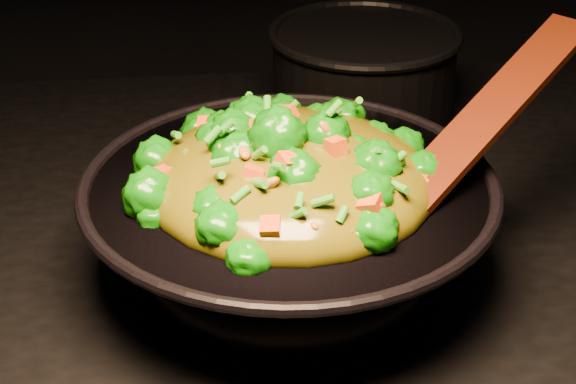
{
  "coord_description": "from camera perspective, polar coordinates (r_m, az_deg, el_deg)",
  "views": [
    {
      "loc": [
        -0.2,
        -0.77,
        1.41
      ],
      "look_at": [
        -0.12,
        -0.06,
        0.99
      ],
      "focal_mm": 55.0,
      "sensor_mm": 36.0,
      "label": 1
    }
  ],
  "objects": [
    {
      "name": "back_pot",
      "position": [
        1.14,
        4.87,
        7.34
      ],
      "size": [
        0.27,
        0.27,
        0.13
      ],
      "primitive_type": "cylinder",
      "rotation": [
        0.0,
        0.0,
        -0.19
      ],
      "color": "black",
      "rests_on": "stovetop"
    },
    {
      "name": "spatula",
      "position": [
        0.84,
        12.67,
        4.72
      ],
      "size": [
        0.25,
        0.21,
        0.12
      ],
      "primitive_type": "cube",
      "rotation": [
        0.0,
        -0.38,
        0.68
      ],
      "color": "#3B1407",
      "rests_on": "wok"
    },
    {
      "name": "wok",
      "position": [
        0.84,
        0.07,
        -2.57
      ],
      "size": [
        0.5,
        0.5,
        0.11
      ],
      "primitive_type": null,
      "rotation": [
        0.0,
        0.0,
        -0.42
      ],
      "color": "black",
      "rests_on": "stovetop"
    },
    {
      "name": "stir_fry",
      "position": [
        0.79,
        0.13,
        3.33
      ],
      "size": [
        0.34,
        0.34,
        0.09
      ],
      "primitive_type": null,
      "rotation": [
        0.0,
        0.0,
        0.34
      ],
      "color": "#116B07",
      "rests_on": "wok"
    }
  ]
}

